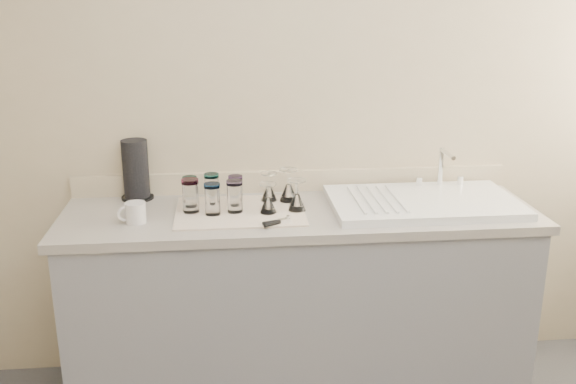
{
  "coord_description": "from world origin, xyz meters",
  "views": [
    {
      "loc": [
        -0.32,
        -1.42,
        1.81
      ],
      "look_at": [
        -0.06,
        1.15,
        1.0
      ],
      "focal_mm": 40.0,
      "sensor_mm": 36.0,
      "label": 1
    }
  ],
  "objects": [
    {
      "name": "goblet_back_right",
      "position": [
        -0.04,
        1.31,
        0.96
      ],
      "size": [
        0.08,
        0.08,
        0.15
      ],
      "color": "white",
      "rests_on": "dish_towel"
    },
    {
      "name": "sink_unit",
      "position": [
        0.55,
        1.2,
        0.92
      ],
      "size": [
        0.82,
        0.5,
        0.22
      ],
      "color": "white",
      "rests_on": "counter_unit"
    },
    {
      "name": "counter_unit",
      "position": [
        0.0,
        1.2,
        0.45
      ],
      "size": [
        2.06,
        0.62,
        0.9
      ],
      "color": "slate",
      "rests_on": "ground"
    },
    {
      "name": "tumbler_teal",
      "position": [
        -0.48,
        1.3,
        0.97
      ],
      "size": [
        0.06,
        0.06,
        0.13
      ],
      "color": "white",
      "rests_on": "dish_towel"
    },
    {
      "name": "paper_towel_roll",
      "position": [
        -0.72,
        1.44,
        1.03
      ],
      "size": [
        0.15,
        0.15,
        0.27
      ],
      "color": "black",
      "rests_on": "counter_unit"
    },
    {
      "name": "goblet_back_left",
      "position": [
        -0.13,
        1.33,
        0.95
      ],
      "size": [
        0.07,
        0.07,
        0.13
      ],
      "color": "white",
      "rests_on": "dish_towel"
    },
    {
      "name": "tumbler_magenta",
      "position": [
        -0.47,
        1.2,
        0.98
      ],
      "size": [
        0.07,
        0.07,
        0.15
      ],
      "color": "white",
      "rests_on": "dish_towel"
    },
    {
      "name": "room_envelope",
      "position": [
        0.0,
        0.0,
        1.56
      ],
      "size": [
        3.54,
        3.5,
        2.52
      ],
      "color": "#4E4E53",
      "rests_on": "ground"
    },
    {
      "name": "tumbler_cyan",
      "position": [
        -0.38,
        1.33,
        0.97
      ],
      "size": [
        0.07,
        0.07,
        0.13
      ],
      "color": "white",
      "rests_on": "dish_towel"
    },
    {
      "name": "tumbler_lavender",
      "position": [
        -0.28,
        1.18,
        0.98
      ],
      "size": [
        0.07,
        0.07,
        0.14
      ],
      "color": "white",
      "rests_on": "dish_towel"
    },
    {
      "name": "goblet_front_right",
      "position": [
        -0.02,
        1.18,
        0.95
      ],
      "size": [
        0.08,
        0.08,
        0.14
      ],
      "color": "white",
      "rests_on": "dish_towel"
    },
    {
      "name": "goblet_front_left",
      "position": [
        -0.14,
        1.16,
        0.95
      ],
      "size": [
        0.07,
        0.07,
        0.13
      ],
      "color": "white",
      "rests_on": "dish_towel"
    },
    {
      "name": "tumbler_purple",
      "position": [
        -0.28,
        1.3,
        0.97
      ],
      "size": [
        0.06,
        0.06,
        0.13
      ],
      "color": "white",
      "rests_on": "dish_towel"
    },
    {
      "name": "tumbler_blue",
      "position": [
        -0.38,
        1.16,
        0.98
      ],
      "size": [
        0.07,
        0.07,
        0.14
      ],
      "color": "white",
      "rests_on": "dish_towel"
    },
    {
      "name": "white_mug",
      "position": [
        -0.69,
        1.11,
        0.94
      ],
      "size": [
        0.13,
        0.1,
        0.09
      ],
      "color": "silver",
      "rests_on": "counter_unit"
    },
    {
      "name": "dish_towel",
      "position": [
        -0.26,
        1.2,
        0.9
      ],
      "size": [
        0.55,
        0.42,
        0.01
      ],
      "primitive_type": "cube",
      "color": "white",
      "rests_on": "counter_unit"
    },
    {
      "name": "can_opener",
      "position": [
        -0.12,
        1.02,
        0.92
      ],
      "size": [
        0.12,
        0.08,
        0.02
      ],
      "color": "silver",
      "rests_on": "dish_towel"
    }
  ]
}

